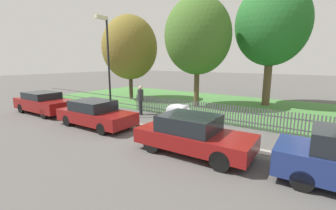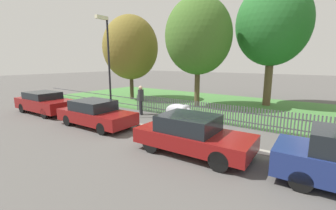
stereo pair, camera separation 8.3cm
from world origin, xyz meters
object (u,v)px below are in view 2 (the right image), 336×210
parked_car_navy_estate (192,134)px  street_lamp (107,56)px  pedestrian_near_fence (141,98)px  covered_motorcycle (179,112)px  parked_car_black_saloon (96,113)px  parked_car_silver_hatchback (45,102)px  tree_nearest_kerb (131,48)px  tree_behind_motorcycle (198,36)px  tree_mid_park (273,24)px

parked_car_navy_estate → street_lamp: (-6.57, 1.74, 2.89)m
pedestrian_near_fence → covered_motorcycle: bearing=-151.9°
parked_car_black_saloon → covered_motorcycle: (3.36, 2.72, 0.01)m
parked_car_silver_hatchback → tree_nearest_kerb: 8.29m
tree_nearest_kerb → parked_car_black_saloon: bearing=-57.5°
parked_car_silver_hatchback → tree_behind_motorcycle: (6.92, 7.68, 4.35)m
parked_car_navy_estate → tree_behind_motorcycle: (-4.04, 7.78, 4.35)m
parked_car_black_saloon → tree_mid_park: bearing=60.9°
tree_mid_park → parked_car_navy_estate: bearing=-90.3°
tree_nearest_kerb → street_lamp: 6.95m
covered_motorcycle → pedestrian_near_fence: bearing=171.3°
parked_car_black_saloon → tree_behind_motorcycle: (1.71, 7.64, 4.39)m
tree_nearest_kerb → street_lamp: bearing=-56.1°
tree_mid_park → covered_motorcycle: bearing=-106.0°
tree_mid_park → street_lamp: tree_mid_park is taller
parked_car_navy_estate → tree_nearest_kerb: 13.36m
covered_motorcycle → tree_mid_park: bearing=75.4°
parked_car_silver_hatchback → pedestrian_near_fence: pedestrian_near_fence is taller
tree_nearest_kerb → covered_motorcycle: bearing=-29.8°
parked_car_black_saloon → parked_car_navy_estate: size_ratio=1.02×
parked_car_black_saloon → tree_mid_park: size_ratio=0.49×
parked_car_navy_estate → pedestrian_near_fence: pedestrian_near_fence is taller
parked_car_navy_estate → covered_motorcycle: (-2.39, 2.86, -0.03)m
parked_car_black_saloon → covered_motorcycle: bearing=37.3°
tree_behind_motorcycle → tree_mid_park: bearing=41.2°
parked_car_black_saloon → tree_behind_motorcycle: bearing=75.6°
covered_motorcycle → tree_behind_motorcycle: 6.79m
parked_car_navy_estate → covered_motorcycle: bearing=128.0°
parked_car_black_saloon → pedestrian_near_fence: pedestrian_near_fence is taller
parked_car_navy_estate → tree_behind_motorcycle: bearing=115.6°
parked_car_black_saloon → parked_car_navy_estate: 5.75m
parked_car_silver_hatchback → covered_motorcycle: 9.00m
parked_car_black_saloon → tree_behind_motorcycle: 8.98m
tree_behind_motorcycle → pedestrian_near_fence: size_ratio=4.28×
tree_mid_park → parked_car_black_saloon: bearing=-117.3°
covered_motorcycle → tree_nearest_kerb: 10.00m
parked_car_silver_hatchback → covered_motorcycle: size_ratio=2.41×
parked_car_navy_estate → street_lamp: 7.38m
parked_car_navy_estate → tree_behind_motorcycle: tree_behind_motorcycle is taller
parked_car_silver_hatchback → parked_car_navy_estate: bearing=-2.3°
parked_car_silver_hatchback → street_lamp: street_lamp is taller
tree_nearest_kerb → tree_behind_motorcycle: bearing=2.8°
tree_nearest_kerb → tree_mid_park: 11.27m
parked_car_navy_estate → tree_nearest_kerb: (-10.42, 7.46, 3.76)m
parked_car_black_saloon → pedestrian_near_fence: 3.32m
tree_nearest_kerb → tree_mid_park: tree_mid_park is taller
parked_car_silver_hatchback → covered_motorcycle: bearing=16.0°
tree_nearest_kerb → tree_mid_park: bearing=20.4°
parked_car_black_saloon → pedestrian_near_fence: bearing=86.2°
covered_motorcycle → pedestrian_near_fence: 3.31m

